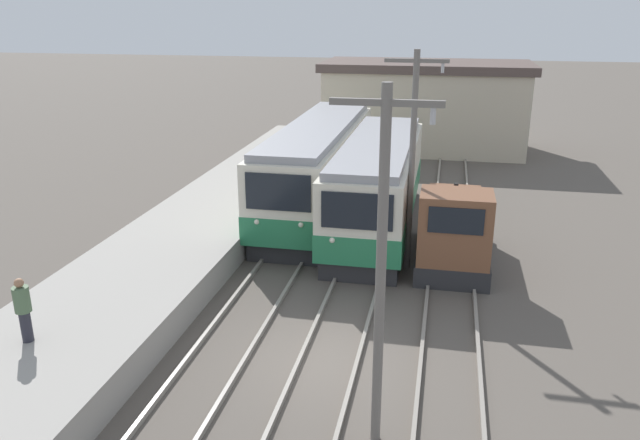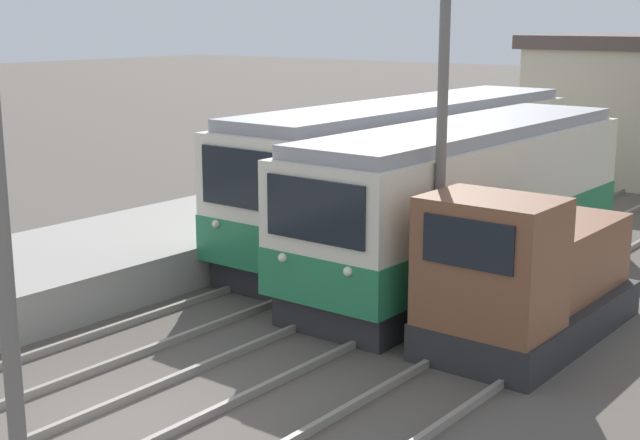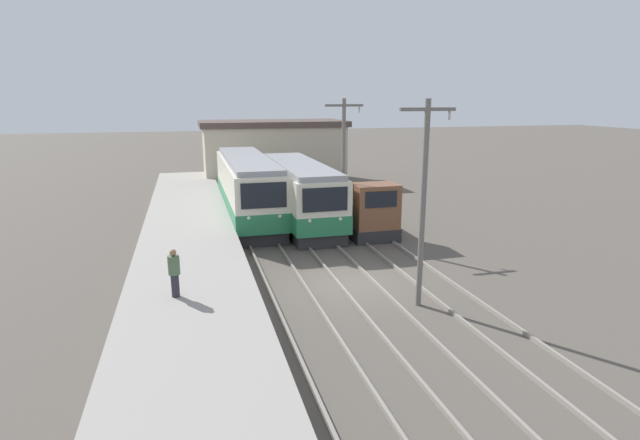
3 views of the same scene
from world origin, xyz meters
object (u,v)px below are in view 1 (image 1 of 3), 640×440
person_on_platform (23,308)px  commuter_train_center (378,188)px  catenary_mast_mid (412,155)px  commuter_train_left (319,171)px  shunting_locomotive (454,231)px  catenary_mast_near (382,262)px

person_on_platform → commuter_train_center: bearing=60.7°
commuter_train_center → catenary_mast_mid: 4.69m
commuter_train_left → shunting_locomotive: (5.80, -5.09, -0.57)m
commuter_train_left → catenary_mast_near: size_ratio=1.84×
catenary_mast_near → catenary_mast_mid: 9.16m
catenary_mast_mid → person_on_platform: catenary_mast_mid is taller
shunting_locomotive → person_on_platform: size_ratio=3.27×
commuter_train_center → catenary_mast_mid: size_ratio=1.58×
catenary_mast_near → catenary_mast_mid: same height
catenary_mast_near → person_on_platform: bearing=175.5°
commuter_train_left → person_on_platform: bearing=-106.0°
commuter_train_center → catenary_mast_near: catenary_mast_near is taller
commuter_train_center → catenary_mast_mid: bearing=-68.4°
shunting_locomotive → catenary_mast_mid: catenary_mast_mid is taller
commuter_train_left → shunting_locomotive: size_ratio=2.54×
catenary_mast_near → person_on_platform: (-8.43, 0.66, -2.13)m
catenary_mast_mid → commuter_train_left: bearing=126.5°
commuter_train_center → catenary_mast_near: bearing=-83.4°
commuter_train_left → person_on_platform: commuter_train_left is taller
shunting_locomotive → catenary_mast_mid: (-1.49, -0.72, 2.76)m
shunting_locomotive → catenary_mast_near: catenary_mast_near is taller
catenary_mast_near → person_on_platform: catenary_mast_near is taller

